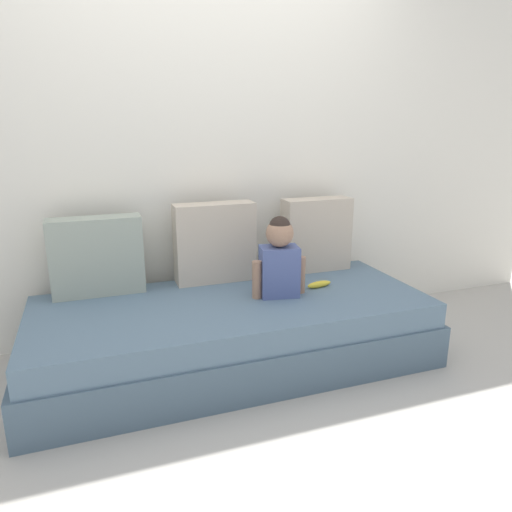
% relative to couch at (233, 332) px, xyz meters
% --- Properties ---
extents(ground_plane, '(12.00, 12.00, 0.00)m').
position_rel_couch_xyz_m(ground_plane, '(0.00, 0.00, -0.19)').
color(ground_plane, '#B2ADA3').
extents(back_wall, '(5.49, 0.10, 2.47)m').
position_rel_couch_xyz_m(back_wall, '(0.00, 0.61, 1.04)').
color(back_wall, silver).
rests_on(back_wall, ground).
extents(couch, '(2.29, 0.96, 0.39)m').
position_rel_couch_xyz_m(couch, '(0.00, 0.00, 0.00)').
color(couch, '#495F70').
rests_on(couch, ground).
extents(throw_pillow_left, '(0.52, 0.16, 0.46)m').
position_rel_couch_xyz_m(throw_pillow_left, '(-0.71, 0.38, 0.43)').
color(throw_pillow_left, '#99A393').
rests_on(throw_pillow_left, couch).
extents(throw_pillow_center, '(0.50, 0.16, 0.50)m').
position_rel_couch_xyz_m(throw_pillow_center, '(0.00, 0.38, 0.45)').
color(throw_pillow_center, '#C1B29E').
rests_on(throw_pillow_center, couch).
extents(throw_pillow_right, '(0.47, 0.16, 0.49)m').
position_rel_couch_xyz_m(throw_pillow_right, '(0.71, 0.38, 0.44)').
color(throw_pillow_right, '#C1B29E').
rests_on(throw_pillow_right, couch).
extents(toddler, '(0.33, 0.19, 0.47)m').
position_rel_couch_xyz_m(toddler, '(0.28, -0.01, 0.43)').
color(toddler, '#4C5B93').
rests_on(toddler, couch).
extents(banana, '(0.17, 0.07, 0.04)m').
position_rel_couch_xyz_m(banana, '(0.57, 0.03, 0.22)').
color(banana, yellow).
rests_on(banana, couch).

